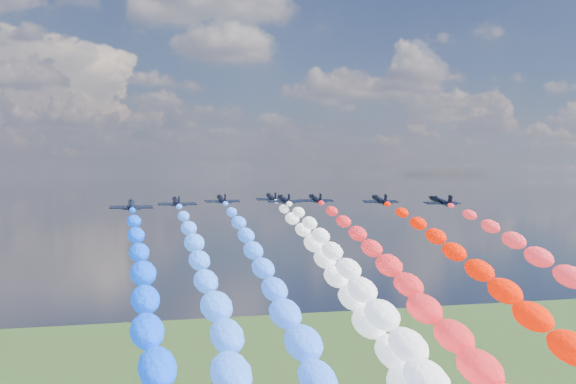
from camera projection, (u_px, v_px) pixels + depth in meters
name	position (u px, v px, depth m)	size (l,w,h in m)	color
jet_0	(131.00, 205.00, 131.46)	(7.98, 10.71, 2.36)	black
trail_0	(151.00, 371.00, 78.36)	(5.91, 107.64, 37.06)	#0743FF
jet_1	(177.00, 202.00, 146.23)	(7.98, 10.71, 2.36)	black
trail_1	(219.00, 340.00, 93.12)	(5.91, 107.64, 37.06)	#2E71FF
jet_2	(222.00, 200.00, 161.12)	(7.98, 10.71, 2.36)	black
trail_2	(281.00, 317.00, 108.02)	(5.91, 107.64, 37.06)	#2C68FF
jet_3	(284.00, 200.00, 160.36)	(7.98, 10.71, 2.36)	black
trail_3	(374.00, 318.00, 107.26)	(5.91, 107.64, 37.06)	white
jet_4	(272.00, 198.00, 174.31)	(7.98, 10.71, 2.36)	black
trail_4	(346.00, 302.00, 121.21)	(5.91, 107.64, 37.06)	white
jet_5	(316.00, 199.00, 165.10)	(7.98, 10.71, 2.36)	black
trail_5	(417.00, 312.00, 112.00)	(5.91, 107.64, 37.06)	red
jet_6	(380.00, 200.00, 158.83)	(7.98, 10.71, 2.36)	black
trail_6	(519.00, 320.00, 105.73)	(5.91, 107.64, 37.06)	#EE1600
jet_7	(441.00, 201.00, 151.13)	(7.98, 10.71, 2.36)	black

